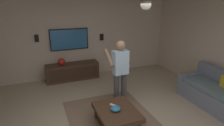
{
  "coord_description": "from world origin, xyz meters",
  "views": [
    {
      "loc": [
        -2.99,
        1.22,
        2.56
      ],
      "look_at": [
        0.98,
        -0.35,
        1.15
      ],
      "focal_mm": 31.05,
      "sensor_mm": 36.0,
      "label": 1
    }
  ],
  "objects_px": {
    "couch": "(219,95)",
    "media_console": "(73,72)",
    "tv": "(69,39)",
    "bowl": "(116,109)",
    "remote_white": "(113,105)",
    "wall_speaker_right": "(37,38)",
    "vase_round": "(62,62)",
    "wall_speaker_left": "(102,37)",
    "coffee_table": "(117,114)",
    "person_standing": "(120,69)"
  },
  "relations": [
    {
      "from": "coffee_table",
      "to": "person_standing",
      "type": "xyz_separation_m",
      "value": [
        0.86,
        -0.45,
        0.64
      ]
    },
    {
      "from": "person_standing",
      "to": "wall_speaker_right",
      "type": "distance_m",
      "value": 2.93
    },
    {
      "from": "vase_round",
      "to": "wall_speaker_left",
      "type": "relative_size",
      "value": 1.0
    },
    {
      "from": "tv",
      "to": "remote_white",
      "type": "distance_m",
      "value": 3.08
    },
    {
      "from": "couch",
      "to": "tv",
      "type": "xyz_separation_m",
      "value": [
        3.28,
        3.02,
        0.99
      ]
    },
    {
      "from": "bowl",
      "to": "remote_white",
      "type": "distance_m",
      "value": 0.2
    },
    {
      "from": "tv",
      "to": "bowl",
      "type": "xyz_separation_m",
      "value": [
        -3.13,
        -0.34,
        -0.86
      ]
    },
    {
      "from": "person_standing",
      "to": "remote_white",
      "type": "xyz_separation_m",
      "value": [
        -0.68,
        0.46,
        -0.52
      ]
    },
    {
      "from": "couch",
      "to": "media_console",
      "type": "xyz_separation_m",
      "value": [
        3.04,
        3.02,
        -0.04
      ]
    },
    {
      "from": "media_console",
      "to": "tv",
      "type": "bearing_deg",
      "value": -180.0
    },
    {
      "from": "vase_round",
      "to": "wall_speaker_right",
      "type": "distance_m",
      "value": 1.03
    },
    {
      "from": "coffee_table",
      "to": "tv",
      "type": "height_order",
      "value": "tv"
    },
    {
      "from": "couch",
      "to": "tv",
      "type": "relative_size",
      "value": 1.54
    },
    {
      "from": "couch",
      "to": "wall_speaker_left",
      "type": "distance_m",
      "value": 3.93
    },
    {
      "from": "person_standing",
      "to": "vase_round",
      "type": "xyz_separation_m",
      "value": [
        2.0,
        1.15,
        -0.27
      ]
    },
    {
      "from": "couch",
      "to": "bowl",
      "type": "height_order",
      "value": "couch"
    },
    {
      "from": "person_standing",
      "to": "remote_white",
      "type": "distance_m",
      "value": 0.97
    },
    {
      "from": "coffee_table",
      "to": "person_standing",
      "type": "distance_m",
      "value": 1.16
    },
    {
      "from": "couch",
      "to": "wall_speaker_right",
      "type": "distance_m",
      "value": 5.3
    },
    {
      "from": "remote_white",
      "to": "vase_round",
      "type": "xyz_separation_m",
      "value": [
        2.68,
        0.69,
        0.25
      ]
    },
    {
      "from": "bowl",
      "to": "coffee_table",
      "type": "bearing_deg",
      "value": -53.78
    },
    {
      "from": "couch",
      "to": "remote_white",
      "type": "xyz_separation_m",
      "value": [
        0.35,
        2.67,
        0.09
      ]
    },
    {
      "from": "wall_speaker_right",
      "to": "couch",
      "type": "bearing_deg",
      "value": -129.41
    },
    {
      "from": "person_standing",
      "to": "remote_white",
      "type": "bearing_deg",
      "value": 143.65
    },
    {
      "from": "remote_white",
      "to": "wall_speaker_right",
      "type": "height_order",
      "value": "wall_speaker_right"
    },
    {
      "from": "wall_speaker_left",
      "to": "coffee_table",
      "type": "bearing_deg",
      "value": 166.54
    },
    {
      "from": "wall_speaker_right",
      "to": "coffee_table",
      "type": "bearing_deg",
      "value": -156.55
    },
    {
      "from": "vase_round",
      "to": "remote_white",
      "type": "bearing_deg",
      "value": -165.56
    },
    {
      "from": "bowl",
      "to": "wall_speaker_left",
      "type": "height_order",
      "value": "wall_speaker_left"
    },
    {
      "from": "couch",
      "to": "bowl",
      "type": "relative_size",
      "value": 9.23
    },
    {
      "from": "vase_round",
      "to": "wall_speaker_right",
      "type": "xyz_separation_m",
      "value": [
        0.26,
        0.65,
        0.75
      ]
    },
    {
      "from": "tv",
      "to": "wall_speaker_left",
      "type": "relative_size",
      "value": 5.6
    },
    {
      "from": "remote_white",
      "to": "vase_round",
      "type": "distance_m",
      "value": 2.78
    },
    {
      "from": "tv",
      "to": "couch",
      "type": "bearing_deg",
      "value": 42.68
    },
    {
      "from": "coffee_table",
      "to": "vase_round",
      "type": "bearing_deg",
      "value": 13.8
    },
    {
      "from": "couch",
      "to": "tv",
      "type": "distance_m",
      "value": 4.57
    },
    {
      "from": "remote_white",
      "to": "wall_speaker_left",
      "type": "xyz_separation_m",
      "value": [
        2.94,
        -0.76,
        0.89
      ]
    },
    {
      "from": "person_standing",
      "to": "bowl",
      "type": "bearing_deg",
      "value": 149.08
    },
    {
      "from": "tv",
      "to": "wall_speaker_right",
      "type": "distance_m",
      "value": 0.99
    },
    {
      "from": "tv",
      "to": "bowl",
      "type": "relative_size",
      "value": 5.98
    },
    {
      "from": "remote_white",
      "to": "wall_speaker_right",
      "type": "relative_size",
      "value": 0.68
    },
    {
      "from": "media_console",
      "to": "vase_round",
      "type": "bearing_deg",
      "value": -88.98
    },
    {
      "from": "tv",
      "to": "vase_round",
      "type": "xyz_separation_m",
      "value": [
        -0.25,
        0.33,
        -0.65
      ]
    },
    {
      "from": "wall_speaker_right",
      "to": "tv",
      "type": "bearing_deg",
      "value": -90.77
    },
    {
      "from": "coffee_table",
      "to": "tv",
      "type": "relative_size",
      "value": 0.81
    },
    {
      "from": "person_standing",
      "to": "couch",
      "type": "bearing_deg",
      "value": -117.28
    },
    {
      "from": "bowl",
      "to": "vase_round",
      "type": "height_order",
      "value": "vase_round"
    },
    {
      "from": "couch",
      "to": "media_console",
      "type": "distance_m",
      "value": 4.29
    },
    {
      "from": "media_console",
      "to": "tv",
      "type": "distance_m",
      "value": 1.06
    },
    {
      "from": "remote_white",
      "to": "couch",
      "type": "bearing_deg",
      "value": -133.74
    }
  ]
}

